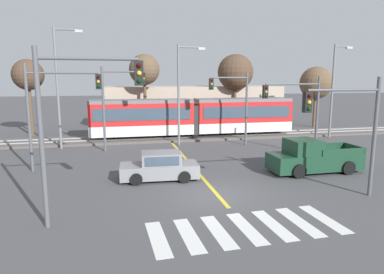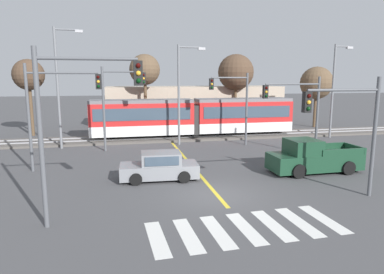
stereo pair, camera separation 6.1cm
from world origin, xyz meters
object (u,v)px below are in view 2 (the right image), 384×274
at_px(sedan_crossing, 159,167).
at_px(street_lamp_west, 60,82).
at_px(street_lamp_centre, 181,89).
at_px(bare_tree_far_east, 317,83).
at_px(bare_tree_far_west, 29,75).
at_px(pickup_truck, 313,158).
at_px(light_rail_tram, 194,116).
at_px(traffic_light_far_left, 117,96).
at_px(street_lamp_east, 334,86).
at_px(traffic_light_mid_left, 53,101).
at_px(bare_tree_east, 236,73).
at_px(traffic_light_mid_right, 298,104).
at_px(traffic_light_far_right, 234,98).
at_px(traffic_light_near_left, 74,110).
at_px(bare_tree_west, 145,70).
at_px(traffic_light_near_right, 350,120).

relative_size(sedan_crossing, street_lamp_west, 0.46).
relative_size(street_lamp_centre, bare_tree_far_east, 1.20).
bearing_deg(bare_tree_far_west, pickup_truck, -42.42).
relative_size(light_rail_tram, sedan_crossing, 4.32).
bearing_deg(traffic_light_far_left, street_lamp_east, 5.13).
relative_size(traffic_light_mid_left, street_lamp_centre, 0.78).
bearing_deg(bare_tree_east, bare_tree_far_east, -6.44).
height_order(traffic_light_mid_right, traffic_light_mid_left, traffic_light_mid_left).
distance_m(traffic_light_far_right, traffic_light_mid_left, 13.82).
distance_m(traffic_light_mid_right, bare_tree_east, 14.33).
bearing_deg(light_rail_tram, sedan_crossing, -110.58).
distance_m(traffic_light_near_left, street_lamp_west, 15.44).
height_order(sedan_crossing, traffic_light_far_right, traffic_light_far_right).
bearing_deg(bare_tree_far_west, bare_tree_east, 1.83).
xyz_separation_m(bare_tree_far_west, bare_tree_east, (20.72, 0.66, 0.35)).
bearing_deg(bare_tree_east, street_lamp_east, -48.63).
relative_size(sedan_crossing, bare_tree_far_west, 0.59).
relative_size(traffic_light_mid_right, street_lamp_east, 0.66).
relative_size(street_lamp_west, bare_tree_far_east, 1.37).
relative_size(sedan_crossing, traffic_light_near_left, 0.65).
relative_size(traffic_light_far_left, traffic_light_mid_right, 1.13).
height_order(street_lamp_west, street_lamp_east, street_lamp_west).
bearing_deg(bare_tree_west, traffic_light_near_right, -71.17).
height_order(traffic_light_far_left, street_lamp_east, street_lamp_east).
relative_size(traffic_light_mid_right, bare_tree_west, 0.71).
bearing_deg(traffic_light_far_left, bare_tree_far_west, 132.63).
distance_m(traffic_light_far_left, bare_tree_east, 15.89).
bearing_deg(bare_tree_west, bare_tree_far_west, 178.61).
bearing_deg(street_lamp_west, traffic_light_near_right, -45.71).
height_order(traffic_light_mid_left, bare_tree_far_west, bare_tree_far_west).
bearing_deg(traffic_light_near_right, bare_tree_west, 108.83).
height_order(street_lamp_west, bare_tree_far_east, street_lamp_west).
bearing_deg(sedan_crossing, pickup_truck, -2.61).
distance_m(traffic_light_far_left, street_lamp_centre, 5.31).
xyz_separation_m(pickup_truck, bare_tree_east, (1.57, 18.16, 5.24)).
bearing_deg(pickup_truck, street_lamp_centre, 120.66).
bearing_deg(traffic_light_mid_right, street_lamp_east, 41.90).
bearing_deg(traffic_light_far_left, street_lamp_west, 158.24).
xyz_separation_m(bare_tree_east, bare_tree_far_east, (9.14, -1.03, -1.15)).
relative_size(traffic_light_far_right, traffic_light_far_left, 0.93).
bearing_deg(bare_tree_west, street_lamp_centre, -71.83).
xyz_separation_m(light_rail_tram, traffic_light_near_left, (-8.35, -17.72, 2.27)).
bearing_deg(traffic_light_far_left, bare_tree_east, 36.79).
bearing_deg(street_lamp_west, traffic_light_far_left, -21.76).
bearing_deg(bare_tree_far_west, bare_tree_west, -1.39).
bearing_deg(sedan_crossing, traffic_light_far_left, 104.14).
distance_m(traffic_light_mid_left, street_lamp_centre, 10.84).
bearing_deg(pickup_truck, bare_tree_far_east, 57.98).
xyz_separation_m(street_lamp_centre, bare_tree_east, (7.51, 8.13, 1.44)).
bearing_deg(bare_tree_west, traffic_light_far_right, -52.83).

